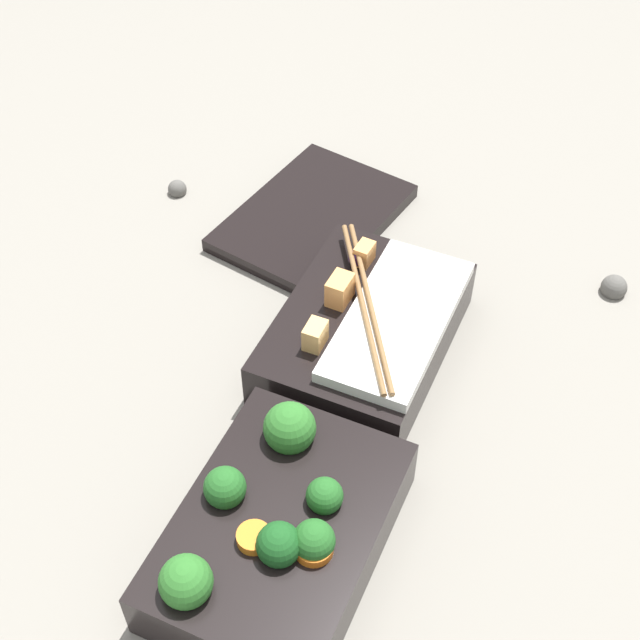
# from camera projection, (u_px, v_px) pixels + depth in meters

# --- Properties ---
(ground_plane) EXTENTS (3.00, 3.00, 0.00)m
(ground_plane) POSITION_uv_depth(u_px,v_px,m) (333.00, 453.00, 0.78)
(ground_plane) COLOR gray
(bento_tray_vegetable) EXTENTS (0.21, 0.15, 0.09)m
(bento_tray_vegetable) POSITION_uv_depth(u_px,v_px,m) (274.00, 529.00, 0.70)
(bento_tray_vegetable) COLOR black
(bento_tray_vegetable) RESTS_ON ground_plane
(bento_tray_rice) EXTENTS (0.21, 0.15, 0.08)m
(bento_tray_rice) POSITION_uv_depth(u_px,v_px,m) (367.00, 330.00, 0.84)
(bento_tray_rice) COLOR black
(bento_tray_rice) RESTS_ON ground_plane
(bento_lid) EXTENTS (0.23, 0.18, 0.02)m
(bento_lid) POSITION_uv_depth(u_px,v_px,m) (313.00, 217.00, 0.99)
(bento_lid) COLOR black
(bento_lid) RESTS_ON ground_plane
(pebble_1) EXTENTS (0.03, 0.03, 0.03)m
(pebble_1) POSITION_uv_depth(u_px,v_px,m) (614.00, 287.00, 0.92)
(pebble_1) COLOR #595651
(pebble_1) RESTS_ON ground_plane
(pebble_2) EXTENTS (0.02, 0.02, 0.02)m
(pebble_2) POSITION_uv_depth(u_px,v_px,m) (177.00, 189.00, 1.03)
(pebble_2) COLOR #595651
(pebble_2) RESTS_ON ground_plane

